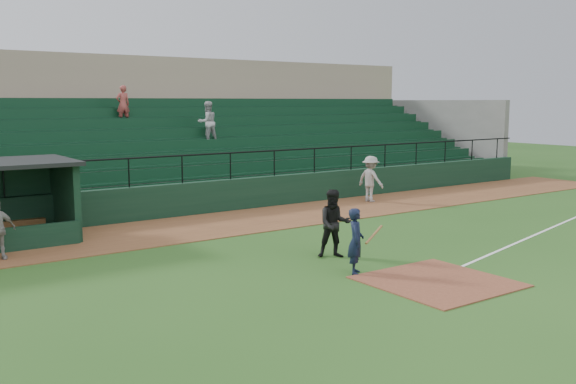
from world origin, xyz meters
TOP-DOWN VIEW (x-y plane):
  - ground at (0.00, 0.00)m, footprint 90.00×90.00m
  - warning_track at (0.00, 8.00)m, footprint 40.00×4.00m
  - home_plate_dirt at (0.00, -1.00)m, footprint 3.00×3.00m
  - foul_line at (8.00, 1.20)m, footprint 17.49×4.44m
  - stadium_structure at (-0.00, 16.46)m, footprint 38.00×13.08m
  - batter_at_plate at (-1.07, 0.65)m, footprint 1.13×0.72m
  - umpire at (-0.46, 2.22)m, footprint 1.11×1.03m
  - runner at (6.72, 8.64)m, footprint 0.86×1.30m

SIDE VIEW (x-z plane):
  - ground at x=0.00m, z-range 0.00..0.00m
  - foul_line at x=8.00m, z-range 0.00..0.01m
  - warning_track at x=0.00m, z-range 0.00..0.03m
  - home_plate_dirt at x=0.00m, z-range 0.00..0.03m
  - batter_at_plate at x=-1.07m, z-range 0.00..1.61m
  - umpire at x=-0.46m, z-range 0.00..1.82m
  - runner at x=6.72m, z-range 0.03..1.91m
  - stadium_structure at x=0.00m, z-range -0.90..5.50m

